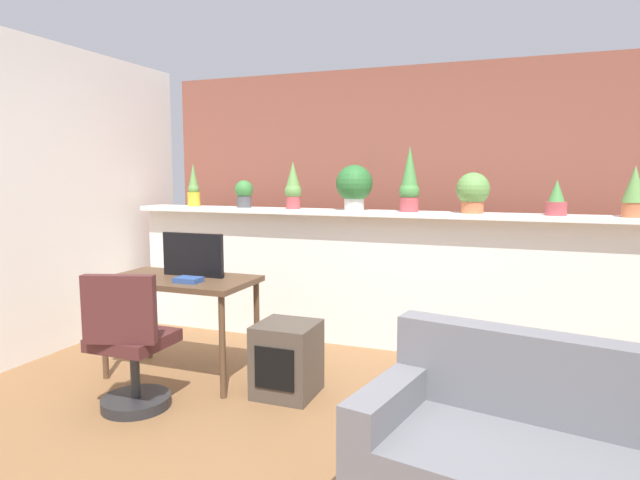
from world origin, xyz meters
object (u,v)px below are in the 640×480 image
at_px(potted_plant_0, 194,188).
at_px(potted_plant_7, 634,191).
at_px(desk, 180,289).
at_px(couch, 554,476).
at_px(potted_plant_1, 244,193).
at_px(potted_plant_2, 293,187).
at_px(potted_plant_3, 354,185).
at_px(potted_plant_5, 473,192).
at_px(side_cube_shelf, 287,359).
at_px(office_chair, 130,352).
at_px(potted_plant_6, 556,200).
at_px(potted_plant_4, 409,182).
at_px(tv_monitor, 193,255).
at_px(book_on_desk, 188,280).

relative_size(potted_plant_0, potted_plant_7, 1.10).
bearing_deg(desk, couch, -22.12).
distance_m(potted_plant_1, potted_plant_2, 0.52).
xyz_separation_m(potted_plant_3, desk, (-0.98, -1.17, -0.75)).
xyz_separation_m(potted_plant_5, side_cube_shelf, (-1.09, -1.20, -1.12)).
height_order(desk, side_cube_shelf, desk).
height_order(potted_plant_3, office_chair, potted_plant_3).
bearing_deg(potted_plant_6, potted_plant_3, 178.67).
height_order(side_cube_shelf, couch, couch).
bearing_deg(potted_plant_5, couch, -76.08).
height_order(potted_plant_4, office_chair, potted_plant_4).
height_order(potted_plant_2, office_chair, potted_plant_2).
xyz_separation_m(tv_monitor, couch, (2.45, -1.10, -0.63)).
distance_m(desk, office_chair, 0.69).
bearing_deg(desk, potted_plant_3, 49.84).
height_order(desk, couch, couch).
bearing_deg(book_on_desk, office_chair, -101.32).
bearing_deg(office_chair, potted_plant_3, 62.81).
bearing_deg(potted_plant_7, desk, -159.95).
height_order(potted_plant_3, side_cube_shelf, potted_plant_3).
xyz_separation_m(potted_plant_7, side_cube_shelf, (-2.21, -1.17, -1.14)).
distance_m(tv_monitor, office_chair, 0.88).
height_order(potted_plant_3, potted_plant_6, potted_plant_3).
distance_m(potted_plant_0, potted_plant_5, 2.63).
distance_m(tv_monitor, book_on_desk, 0.27).
relative_size(potted_plant_7, tv_monitor, 0.75).
distance_m(potted_plant_6, office_chair, 3.21).
distance_m(potted_plant_0, potted_plant_7, 3.75).
relative_size(potted_plant_1, book_on_desk, 1.38).
relative_size(potted_plant_6, potted_plant_7, 0.72).
height_order(potted_plant_3, potted_plant_4, potted_plant_4).
bearing_deg(tv_monitor, side_cube_shelf, -8.75).
distance_m(potted_plant_2, couch, 3.20).
relative_size(potted_plant_4, potted_plant_5, 1.66).
xyz_separation_m(potted_plant_0, side_cube_shelf, (1.53, -1.23, -1.12)).
height_order(potted_plant_2, potted_plant_4, potted_plant_4).
height_order(potted_plant_0, desk, potted_plant_0).
relative_size(potted_plant_1, office_chair, 0.28).
xyz_separation_m(tv_monitor, side_cube_shelf, (0.81, -0.13, -0.66)).
distance_m(potted_plant_7, desk, 3.37).
bearing_deg(potted_plant_2, potted_plant_3, 2.78).
height_order(potted_plant_5, book_on_desk, potted_plant_5).
xyz_separation_m(potted_plant_0, potted_plant_1, (0.56, -0.01, -0.04)).
bearing_deg(desk, office_chair, -84.51).
height_order(side_cube_shelf, book_on_desk, book_on_desk).
bearing_deg(potted_plant_0, tv_monitor, -56.95).
bearing_deg(potted_plant_3, tv_monitor, -130.22).
xyz_separation_m(potted_plant_3, couch, (1.53, -2.19, -1.13)).
relative_size(potted_plant_0, potted_plant_3, 1.06).
bearing_deg(couch, potted_plant_6, 88.07).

